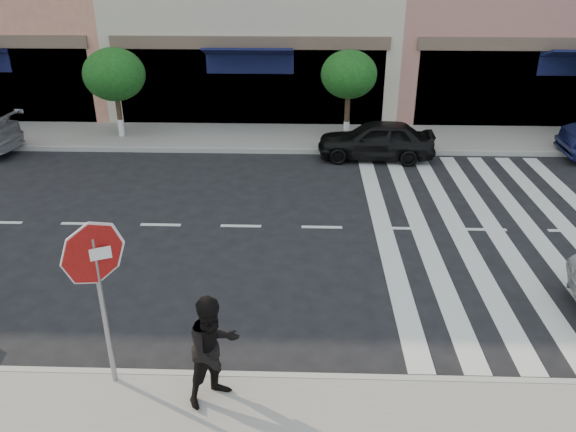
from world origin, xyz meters
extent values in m
plane|color=black|center=(0.00, 0.00, 0.00)|extent=(120.00, 120.00, 0.00)
cube|color=gray|center=(0.00, 11.00, 0.07)|extent=(60.00, 3.00, 0.15)
cylinder|color=#473323|center=(-5.00, 10.80, 0.95)|extent=(0.18, 0.18, 1.60)
cylinder|color=silver|center=(-5.00, 10.80, 0.45)|extent=(0.20, 0.20, 0.60)
ellipsoid|color=#134415|center=(-5.00, 10.80, 2.32)|extent=(2.10, 2.10, 1.79)
cylinder|color=#473323|center=(3.00, 10.80, 1.00)|extent=(0.18, 0.18, 1.71)
cylinder|color=silver|center=(3.00, 10.80, 0.45)|extent=(0.20, 0.20, 0.60)
ellipsoid|color=#134415|center=(3.00, 10.80, 2.38)|extent=(1.90, 1.90, 1.62)
cylinder|color=gray|center=(-1.34, -1.68, 1.39)|extent=(0.10, 0.10, 2.48)
cylinder|color=white|center=(-1.34, -1.69, 2.40)|extent=(0.89, 0.42, 0.97)
cylinder|color=#9E1411|center=(-1.34, -1.71, 2.40)|extent=(0.83, 0.40, 0.90)
cube|color=white|center=(-1.34, -1.74, 2.40)|extent=(0.47, 0.23, 0.18)
imported|color=black|center=(0.30, -2.00, 1.02)|extent=(1.07, 1.06, 1.74)
imported|color=black|center=(3.84, 9.10, 0.63)|extent=(3.79, 1.67, 1.27)
camera|label=1|loc=(1.57, -8.36, 6.19)|focal=35.00mm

